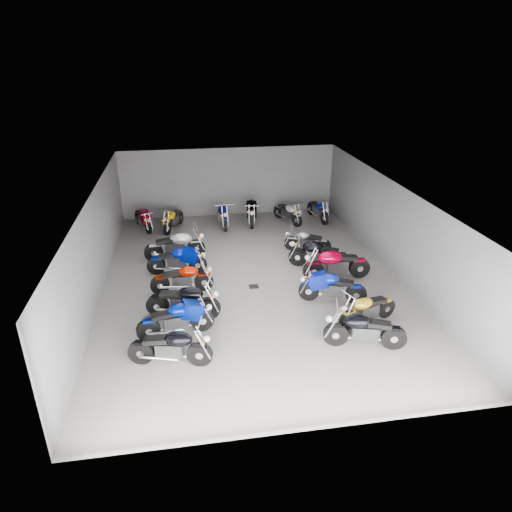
# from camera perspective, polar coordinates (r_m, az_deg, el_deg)

# --- Properties ---
(ground) EXTENTS (14.00, 14.00, 0.00)m
(ground) POSITION_cam_1_polar(r_m,az_deg,el_deg) (15.89, -0.57, -3.00)
(ground) COLOR gray
(ground) RESTS_ON ground
(wall_back) EXTENTS (10.00, 0.10, 3.20)m
(wall_back) POSITION_cam_1_polar(r_m,az_deg,el_deg) (21.81, -3.41, 9.21)
(wall_back) COLOR slate
(wall_back) RESTS_ON ground
(wall_left) EXTENTS (0.10, 14.00, 3.20)m
(wall_left) POSITION_cam_1_polar(r_m,az_deg,el_deg) (15.35, -19.38, 1.09)
(wall_left) COLOR slate
(wall_left) RESTS_ON ground
(wall_right) EXTENTS (0.10, 14.00, 3.20)m
(wall_right) POSITION_cam_1_polar(r_m,az_deg,el_deg) (16.66, 16.69, 3.29)
(wall_right) COLOR slate
(wall_right) RESTS_ON ground
(ceiling) EXTENTS (10.00, 14.00, 0.04)m
(ceiling) POSITION_cam_1_polar(r_m,az_deg,el_deg) (14.68, -0.62, 8.22)
(ceiling) COLOR black
(ceiling) RESTS_ON wall_back
(drain_grate) EXTENTS (0.32, 0.32, 0.01)m
(drain_grate) POSITION_cam_1_polar(r_m,az_deg,el_deg) (15.45, -0.29, -3.82)
(drain_grate) COLOR black
(drain_grate) RESTS_ON ground
(motorcycle_left_a) EXTENTS (2.14, 0.64, 0.95)m
(motorcycle_left_a) POSITION_cam_1_polar(r_m,az_deg,el_deg) (11.84, -10.60, -11.14)
(motorcycle_left_a) COLOR black
(motorcycle_left_a) RESTS_ON ground
(motorcycle_left_b) EXTENTS (2.16, 0.57, 0.95)m
(motorcycle_left_b) POSITION_cam_1_polar(r_m,az_deg,el_deg) (12.91, -9.90, -7.79)
(motorcycle_left_b) COLOR black
(motorcycle_left_b) RESTS_ON ground
(motorcycle_left_c) EXTENTS (2.22, 0.72, 0.99)m
(motorcycle_left_c) POSITION_cam_1_polar(r_m,az_deg,el_deg) (13.69, -9.01, -5.59)
(motorcycle_left_c) COLOR black
(motorcycle_left_c) RESTS_ON ground
(motorcycle_left_d) EXTENTS (2.06, 0.40, 0.91)m
(motorcycle_left_d) POSITION_cam_1_polar(r_m,az_deg,el_deg) (15.10, -9.15, -2.79)
(motorcycle_left_d) COLOR black
(motorcycle_left_d) RESTS_ON ground
(motorcycle_left_e) EXTENTS (2.12, 0.48, 0.93)m
(motorcycle_left_e) POSITION_cam_1_polar(r_m,az_deg,el_deg) (16.34, -9.78, -0.57)
(motorcycle_left_e) COLOR black
(motorcycle_left_e) RESTS_ON ground
(motorcycle_left_f) EXTENTS (2.31, 0.50, 1.02)m
(motorcycle_left_f) POSITION_cam_1_polar(r_m,az_deg,el_deg) (17.48, -10.01, 1.28)
(motorcycle_left_f) COLOR black
(motorcycle_left_f) RESTS_ON ground
(motorcycle_right_a) EXTENTS (2.16, 0.72, 0.97)m
(motorcycle_right_a) POSITION_cam_1_polar(r_m,az_deg,el_deg) (12.59, 13.36, -8.99)
(motorcycle_right_a) COLOR black
(motorcycle_right_a) RESTS_ON ground
(motorcycle_right_b) EXTENTS (1.95, 0.78, 0.89)m
(motorcycle_right_b) POSITION_cam_1_polar(r_m,az_deg,el_deg) (13.64, 13.75, -6.45)
(motorcycle_right_b) COLOR black
(motorcycle_right_b) RESTS_ON ground
(motorcycle_right_c) EXTENTS (2.08, 0.80, 0.94)m
(motorcycle_right_c) POSITION_cam_1_polar(r_m,az_deg,el_deg) (14.53, 9.45, -3.87)
(motorcycle_right_c) COLOR black
(motorcycle_right_c) RESTS_ON ground
(motorcycle_right_d) EXTENTS (2.39, 0.46, 1.05)m
(motorcycle_right_d) POSITION_cam_1_polar(r_m,az_deg,el_deg) (15.93, 9.97, -1.02)
(motorcycle_right_d) COLOR black
(motorcycle_right_d) RESTS_ON ground
(motorcycle_right_e) EXTENTS (2.13, 1.07, 1.00)m
(motorcycle_right_e) POSITION_cam_1_polar(r_m,az_deg,el_deg) (16.67, 7.83, 0.22)
(motorcycle_right_e) COLOR black
(motorcycle_right_e) RESTS_ON ground
(motorcycle_right_f) EXTENTS (1.76, 0.83, 0.82)m
(motorcycle_right_f) POSITION_cam_1_polar(r_m,az_deg,el_deg) (18.04, 6.39, 1.89)
(motorcycle_right_f) COLOR black
(motorcycle_right_f) RESTS_ON ground
(motorcycle_back_a) EXTENTS (0.86, 1.92, 0.89)m
(motorcycle_back_a) POSITION_cam_1_polar(r_m,az_deg,el_deg) (20.83, -13.94, 4.56)
(motorcycle_back_a) COLOR black
(motorcycle_back_a) RESTS_ON ground
(motorcycle_back_b) EXTENTS (0.88, 1.93, 0.89)m
(motorcycle_back_b) POSITION_cam_1_polar(r_m,az_deg,el_deg) (20.49, -10.35, 4.56)
(motorcycle_back_b) COLOR black
(motorcycle_back_b) RESTS_ON ground
(motorcycle_back_c) EXTENTS (0.45, 2.22, 0.98)m
(motorcycle_back_c) POSITION_cam_1_polar(r_m,az_deg,el_deg) (20.68, -4.18, 5.23)
(motorcycle_back_c) COLOR black
(motorcycle_back_c) RESTS_ON ground
(motorcycle_back_d) EXTENTS (0.57, 2.38, 1.05)m
(motorcycle_back_d) POSITION_cam_1_polar(r_m,az_deg,el_deg) (20.98, -0.58, 5.70)
(motorcycle_back_d) COLOR black
(motorcycle_back_d) RESTS_ON ground
(motorcycle_back_e) EXTENTS (0.93, 1.91, 0.89)m
(motorcycle_back_e) POSITION_cam_1_polar(r_m,az_deg,el_deg) (21.06, 4.02, 5.46)
(motorcycle_back_e) COLOR black
(motorcycle_back_e) RESTS_ON ground
(motorcycle_back_f) EXTENTS (0.52, 2.05, 0.90)m
(motorcycle_back_f) POSITION_cam_1_polar(r_m,az_deg,el_deg) (21.53, 7.79, 5.74)
(motorcycle_back_f) COLOR black
(motorcycle_back_f) RESTS_ON ground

